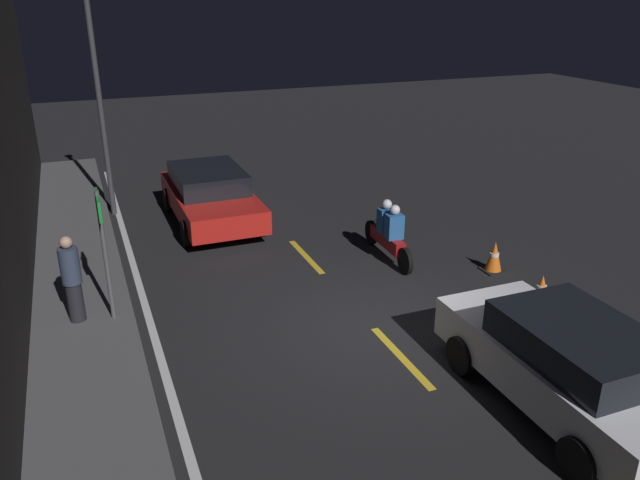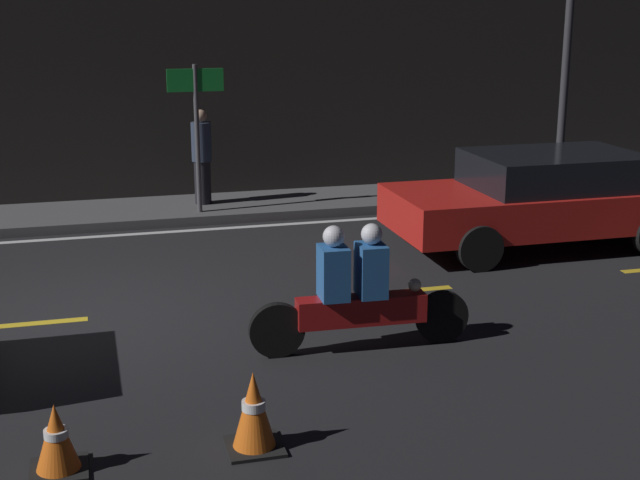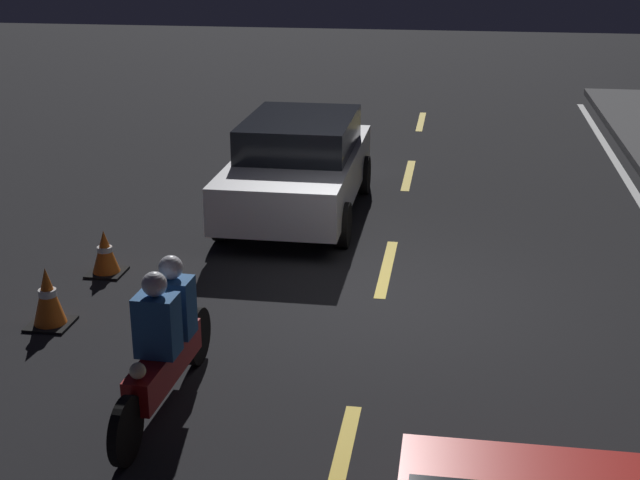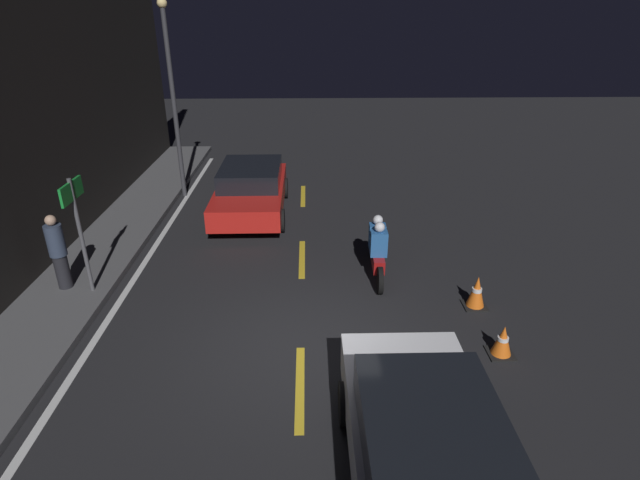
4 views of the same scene
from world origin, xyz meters
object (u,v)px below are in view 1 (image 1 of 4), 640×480
Objects in this scene: traffic_cone_near at (541,289)px; street_lamp at (99,93)px; sedan_white at (568,363)px; taxi_red at (210,194)px; traffic_cone_mid at (494,257)px; shop_sign at (102,230)px; pedestrian at (72,279)px; motorcycle at (389,233)px.

street_lamp is (8.41, 7.28, 2.96)m from traffic_cone_near.
traffic_cone_near is at bearing -35.06° from sedan_white.
taxi_red reaches higher than traffic_cone_mid.
street_lamp is (6.27, -0.50, 1.39)m from shop_sign.
traffic_cone_mid is at bearing -1.09° from traffic_cone_near.
sedan_white is at bearing -128.25° from pedestrian.
traffic_cone_mid is at bearing -126.00° from motorcycle.
traffic_cone_mid is 8.47m from pedestrian.
pedestrian is 1.07m from shop_sign.
street_lamp reaches higher than shop_sign.
traffic_cone_mid is (-1.43, -1.81, -0.30)m from motorcycle.
motorcycle is at bearing 39.20° from taxi_red.
sedan_white is at bearing -179.50° from motorcycle.
traffic_cone_mid is at bearing -94.37° from shop_sign.
pedestrian is at bearing 51.76° from sedan_white.
pedestrian is at bearing 85.00° from traffic_cone_mid.
sedan_white reaches higher than motorcycle.
motorcycle reaches higher than traffic_cone_near.
pedestrian is (-4.55, 3.44, 0.22)m from taxi_red.
pedestrian reaches higher than sedan_white.
shop_sign is at bearing -31.34° from taxi_red.
shop_sign reaches higher than sedan_white.
pedestrian is at bearing 98.22° from motorcycle.
sedan_white reaches higher than traffic_cone_mid.
sedan_white is 6.10× the size of traffic_cone_mid.
traffic_cone_mid reaches higher than traffic_cone_near.
sedan_white is 3.44m from traffic_cone_near.
pedestrian is at bearing 169.80° from street_lamp.
shop_sign is at bearing 175.42° from street_lamp.
shop_sign reaches higher than motorcycle.
motorcycle is 0.99× the size of shop_sign.
sedan_white is at bearing 17.11° from taxi_red.
shop_sign reaches higher than traffic_cone_near.
sedan_white is 7.21× the size of traffic_cone_near.
sedan_white is at bearing -154.56° from street_lamp.
taxi_red reaches higher than traffic_cone_near.
sedan_white is 4.79m from traffic_cone_mid.
pedestrian is (-0.69, 6.61, 0.34)m from motorcycle.
traffic_cone_near is 1.55m from traffic_cone_mid.
street_lamp is (1.58, 2.33, 2.49)m from taxi_red.
shop_sign is 6.44m from street_lamp.
street_lamp is at bearing -4.58° from shop_sign.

